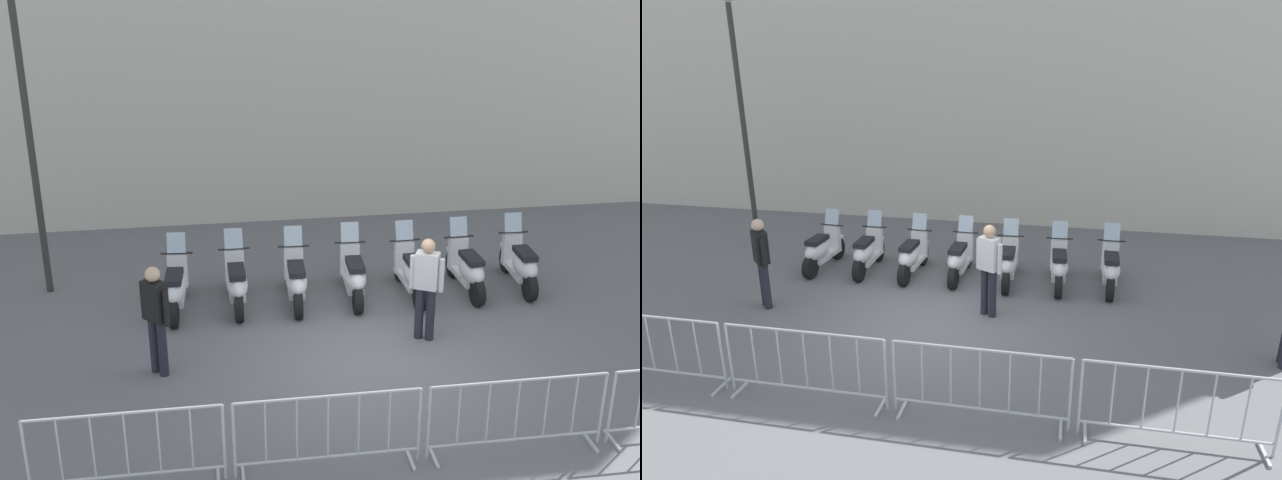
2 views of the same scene
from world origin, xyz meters
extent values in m
plane|color=slate|center=(0.00, 0.00, 0.00)|extent=(120.00, 120.00, 0.00)
cylinder|color=black|center=(-2.56, 3.21, 0.24)|extent=(0.25, 0.50, 0.48)
cylinder|color=black|center=(-2.84, 2.00, 0.24)|extent=(0.25, 0.50, 0.48)
cube|color=white|center=(-2.70, 2.60, 0.28)|extent=(0.47, 0.91, 0.10)
ellipsoid|color=white|center=(-2.76, 2.33, 0.52)|extent=(0.54, 0.90, 0.40)
cube|color=black|center=(-2.76, 2.36, 0.74)|extent=(0.41, 0.65, 0.10)
cube|color=white|center=(-2.60, 3.02, 0.55)|extent=(0.36, 0.21, 0.60)
cylinder|color=black|center=(-2.60, 3.02, 0.88)|extent=(0.55, 0.16, 0.04)
cube|color=silver|center=(-2.59, 3.07, 1.06)|extent=(0.34, 0.21, 0.35)
cube|color=white|center=(-2.56, 3.21, 0.51)|extent=(0.27, 0.36, 0.06)
cylinder|color=black|center=(-1.58, 3.10, 0.24)|extent=(0.21, 0.50, 0.48)
cylinder|color=black|center=(-1.77, 1.87, 0.24)|extent=(0.21, 0.50, 0.48)
cube|color=white|center=(-1.67, 2.48, 0.28)|extent=(0.41, 0.90, 0.10)
ellipsoid|color=white|center=(-1.72, 2.21, 0.52)|extent=(0.49, 0.89, 0.40)
cube|color=black|center=(-1.71, 2.24, 0.74)|extent=(0.37, 0.64, 0.10)
cube|color=white|center=(-1.61, 2.91, 0.55)|extent=(0.36, 0.19, 0.60)
cylinder|color=black|center=(-1.61, 2.91, 0.88)|extent=(0.56, 0.12, 0.04)
cube|color=silver|center=(-1.60, 2.96, 1.06)|extent=(0.34, 0.19, 0.35)
cube|color=white|center=(-1.58, 3.10, 0.51)|extent=(0.25, 0.35, 0.06)
cylinder|color=black|center=(-0.53, 2.89, 0.24)|extent=(0.24, 0.50, 0.48)
cylinder|color=black|center=(-0.79, 1.67, 0.24)|extent=(0.24, 0.50, 0.48)
cube|color=white|center=(-0.66, 2.28, 0.28)|extent=(0.46, 0.91, 0.10)
ellipsoid|color=white|center=(-0.72, 2.01, 0.52)|extent=(0.53, 0.90, 0.40)
cube|color=black|center=(-0.72, 2.04, 0.74)|extent=(0.40, 0.65, 0.10)
cube|color=white|center=(-0.57, 2.70, 0.55)|extent=(0.36, 0.21, 0.60)
cylinder|color=black|center=(-0.57, 2.70, 0.88)|extent=(0.56, 0.15, 0.04)
cube|color=silver|center=(-0.56, 2.75, 1.06)|extent=(0.34, 0.20, 0.35)
cube|color=white|center=(-0.53, 2.89, 0.51)|extent=(0.26, 0.35, 0.06)
cylinder|color=black|center=(0.49, 2.75, 0.24)|extent=(0.24, 0.50, 0.48)
cylinder|color=black|center=(0.23, 1.54, 0.24)|extent=(0.24, 0.50, 0.48)
cube|color=white|center=(0.36, 2.14, 0.28)|extent=(0.45, 0.91, 0.10)
ellipsoid|color=white|center=(0.30, 1.87, 0.52)|extent=(0.53, 0.90, 0.40)
cube|color=black|center=(0.31, 1.90, 0.74)|extent=(0.40, 0.65, 0.10)
cube|color=white|center=(0.45, 2.57, 0.55)|extent=(0.36, 0.21, 0.60)
cylinder|color=black|center=(0.45, 2.57, 0.88)|extent=(0.56, 0.15, 0.04)
cube|color=silver|center=(0.46, 2.62, 1.06)|extent=(0.34, 0.20, 0.35)
cube|color=white|center=(0.49, 2.75, 0.51)|extent=(0.26, 0.35, 0.06)
cylinder|color=black|center=(1.45, 2.54, 0.24)|extent=(0.20, 0.49, 0.48)
cylinder|color=black|center=(1.28, 1.31, 0.24)|extent=(0.20, 0.49, 0.48)
cube|color=white|center=(1.37, 1.92, 0.28)|extent=(0.39, 0.90, 0.10)
ellipsoid|color=white|center=(1.33, 1.64, 0.52)|extent=(0.47, 0.88, 0.40)
cube|color=black|center=(1.33, 1.68, 0.74)|extent=(0.36, 0.63, 0.10)
cube|color=white|center=(1.42, 2.35, 0.55)|extent=(0.36, 0.18, 0.60)
cylinder|color=black|center=(1.42, 2.35, 0.88)|extent=(0.56, 0.11, 0.04)
cube|color=silver|center=(1.43, 2.40, 1.06)|extent=(0.34, 0.18, 0.35)
cube|color=white|center=(1.45, 2.54, 0.51)|extent=(0.24, 0.34, 0.06)
cylinder|color=black|center=(2.46, 2.39, 0.24)|extent=(0.20, 0.49, 0.48)
cylinder|color=black|center=(2.31, 1.16, 0.24)|extent=(0.20, 0.49, 0.48)
cube|color=white|center=(2.39, 1.78, 0.28)|extent=(0.38, 0.90, 0.10)
ellipsoid|color=white|center=(2.35, 1.50, 0.52)|extent=(0.46, 0.88, 0.40)
cube|color=black|center=(2.36, 1.53, 0.74)|extent=(0.35, 0.63, 0.10)
cube|color=white|center=(2.44, 2.21, 0.55)|extent=(0.35, 0.18, 0.60)
cylinder|color=black|center=(2.44, 2.21, 0.88)|extent=(0.56, 0.10, 0.04)
cube|color=silver|center=(2.44, 2.26, 1.06)|extent=(0.33, 0.18, 0.35)
cube|color=white|center=(2.46, 2.39, 0.51)|extent=(0.24, 0.34, 0.06)
cylinder|color=black|center=(3.53, 2.28, 0.24)|extent=(0.23, 0.50, 0.48)
cylinder|color=black|center=(3.29, 1.06, 0.24)|extent=(0.23, 0.50, 0.48)
cube|color=white|center=(3.41, 1.67, 0.28)|extent=(0.44, 0.91, 0.10)
ellipsoid|color=white|center=(3.36, 1.39, 0.52)|extent=(0.52, 0.89, 0.40)
cube|color=black|center=(3.36, 1.42, 0.74)|extent=(0.39, 0.64, 0.10)
cube|color=white|center=(3.50, 2.09, 0.55)|extent=(0.36, 0.20, 0.60)
cylinder|color=black|center=(3.50, 2.09, 0.88)|extent=(0.56, 0.14, 0.04)
cube|color=silver|center=(3.51, 2.14, 1.06)|extent=(0.34, 0.20, 0.35)
cube|color=white|center=(3.53, 2.28, 0.51)|extent=(0.26, 0.35, 0.06)
cube|color=#B2B5B7|center=(-2.94, -2.11, 0.02)|extent=(0.11, 0.44, 0.04)
cylinder|color=#B2B5B7|center=(-5.10, -1.75, 0.53)|extent=(0.04, 0.04, 1.05)
cylinder|color=#B2B5B7|center=(-2.85, -2.13, 0.53)|extent=(0.04, 0.04, 1.05)
cylinder|color=#B2B5B7|center=(-3.98, -1.94, 1.05)|extent=(2.26, 0.41, 0.04)
cylinder|color=#B2B5B7|center=(-3.98, -1.94, 0.18)|extent=(2.26, 0.41, 0.04)
cylinder|color=#B2B5B7|center=(-4.73, -1.81, 0.61)|extent=(0.02, 0.02, 0.87)
cylinder|color=#B2B5B7|center=(-4.35, -1.88, 0.61)|extent=(0.02, 0.02, 0.87)
cylinder|color=#B2B5B7|center=(-3.98, -1.94, 0.61)|extent=(0.02, 0.02, 0.87)
cylinder|color=#B2B5B7|center=(-3.60, -2.00, 0.61)|extent=(0.02, 0.02, 0.87)
cylinder|color=#B2B5B7|center=(-3.23, -2.06, 0.61)|extent=(0.02, 0.02, 0.87)
cube|color=#B2B5B7|center=(-2.64, -2.16, 0.02)|extent=(0.11, 0.44, 0.04)
cube|color=#B2B5B7|center=(-0.57, -2.51, 0.02)|extent=(0.11, 0.44, 0.04)
cylinder|color=#B2B5B7|center=(-2.73, -2.15, 0.53)|extent=(0.04, 0.04, 1.05)
cylinder|color=#B2B5B7|center=(-0.48, -2.52, 0.53)|extent=(0.04, 0.04, 1.05)
cylinder|color=#B2B5B7|center=(-1.61, -2.33, 1.05)|extent=(2.26, 0.41, 0.04)
cylinder|color=#B2B5B7|center=(-1.61, -2.33, 0.18)|extent=(2.26, 0.41, 0.04)
cylinder|color=#B2B5B7|center=(-2.36, -2.21, 0.61)|extent=(0.02, 0.02, 0.87)
cylinder|color=#B2B5B7|center=(-1.98, -2.27, 0.61)|extent=(0.02, 0.02, 0.87)
cylinder|color=#B2B5B7|center=(-1.61, -2.33, 0.61)|extent=(0.02, 0.02, 0.87)
cylinder|color=#B2B5B7|center=(-1.23, -2.40, 0.61)|extent=(0.02, 0.02, 0.87)
cylinder|color=#B2B5B7|center=(-0.86, -2.46, 0.61)|extent=(0.02, 0.02, 0.87)
cube|color=#B2B5B7|center=(-0.27, -2.56, 0.02)|extent=(0.11, 0.44, 0.04)
cube|color=#B2B5B7|center=(1.80, -2.90, 0.02)|extent=(0.11, 0.44, 0.04)
cylinder|color=#B2B5B7|center=(-0.36, -2.54, 0.53)|extent=(0.04, 0.04, 1.05)
cylinder|color=#B2B5B7|center=(1.89, -2.92, 0.53)|extent=(0.04, 0.04, 1.05)
cylinder|color=#B2B5B7|center=(0.76, -2.73, 1.05)|extent=(2.26, 0.41, 0.04)
cylinder|color=#B2B5B7|center=(0.76, -2.73, 0.18)|extent=(2.26, 0.41, 0.04)
cylinder|color=#B2B5B7|center=(0.01, -2.60, 0.61)|extent=(0.02, 0.02, 0.87)
cylinder|color=#B2B5B7|center=(0.39, -2.67, 0.61)|extent=(0.02, 0.02, 0.87)
cylinder|color=#B2B5B7|center=(0.76, -2.73, 0.61)|extent=(0.02, 0.02, 0.87)
cylinder|color=#B2B5B7|center=(1.14, -2.79, 0.61)|extent=(0.02, 0.02, 0.87)
cylinder|color=#B2B5B7|center=(1.51, -2.85, 0.61)|extent=(0.02, 0.02, 0.87)
cube|color=#B2B5B7|center=(2.10, -2.95, 0.02)|extent=(0.11, 0.44, 0.04)
cylinder|color=#B2B5B7|center=(2.01, -2.94, 0.53)|extent=(0.04, 0.04, 1.05)
cylinder|color=#B2B5B7|center=(2.38, -3.00, 0.61)|extent=(0.02, 0.02, 0.87)
cylinder|color=#2D332D|center=(-4.79, 4.07, 2.81)|extent=(0.12, 0.12, 5.62)
cylinder|color=#23232D|center=(-3.32, 0.66, 0.45)|extent=(0.14, 0.14, 0.90)
cylinder|color=#23232D|center=(-3.22, 0.52, 0.45)|extent=(0.14, 0.14, 0.90)
cube|color=black|center=(-3.27, 0.59, 1.20)|extent=(0.39, 0.42, 0.60)
sphere|color=beige|center=(-3.27, 0.59, 1.62)|extent=(0.22, 0.22, 0.22)
cylinder|color=black|center=(-3.40, 0.78, 1.15)|extent=(0.09, 0.09, 0.55)
cylinder|color=black|center=(-3.14, 0.40, 1.15)|extent=(0.09, 0.09, 0.55)
cylinder|color=#23232D|center=(0.85, 0.41, 0.45)|extent=(0.14, 0.14, 0.90)
cylinder|color=#23232D|center=(1.00, 0.30, 0.45)|extent=(0.14, 0.14, 0.90)
cube|color=silver|center=(0.92, 0.35, 1.20)|extent=(0.42, 0.39, 0.60)
sphere|color=tan|center=(0.92, 0.35, 1.62)|extent=(0.22, 0.22, 0.22)
cylinder|color=silver|center=(0.74, 0.49, 1.15)|extent=(0.09, 0.09, 0.55)
cylinder|color=silver|center=(1.11, 0.22, 1.15)|extent=(0.09, 0.09, 0.55)
camera|label=1|loc=(-4.29, -10.27, 6.45)|focal=46.12mm
camera|label=2|loc=(0.72, -8.79, 4.55)|focal=30.85mm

